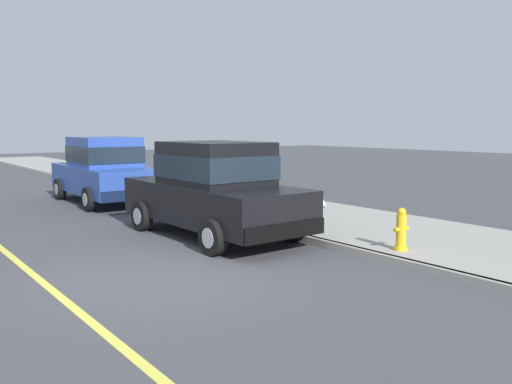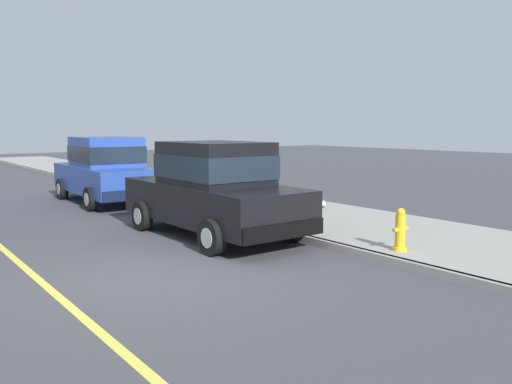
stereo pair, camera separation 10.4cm
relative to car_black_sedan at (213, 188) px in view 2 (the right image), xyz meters
The scene contains 8 objects.
ground_plane 3.00m from the car_black_sedan, 137.85° to the right, with size 80.00×80.00×0.00m, color #424247.
curb 2.38m from the car_black_sedan, 59.97° to the right, with size 0.16×64.00×0.14m, color gray.
sidewalk 3.59m from the car_black_sedan, 33.26° to the right, with size 3.60×64.00×0.14m, color #99968E.
lane_centre_line 4.27m from the car_black_sedan, 152.80° to the right, with size 0.12×57.60×0.01m, color #E0D64C.
car_black_sedan is the anchor object (origin of this frame).
car_blue_sedan 5.99m from the car_black_sedan, 89.51° to the left, with size 2.14×4.66×1.92m.
dog_white 2.52m from the car_black_sedan, 10.97° to the right, with size 0.30×0.75×0.49m.
fire_hydrant 3.80m from the car_black_sedan, 65.73° to the right, with size 0.34×0.24×0.72m.
Camera 2 is at (-3.52, -7.09, 2.22)m, focal length 37.04 mm.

